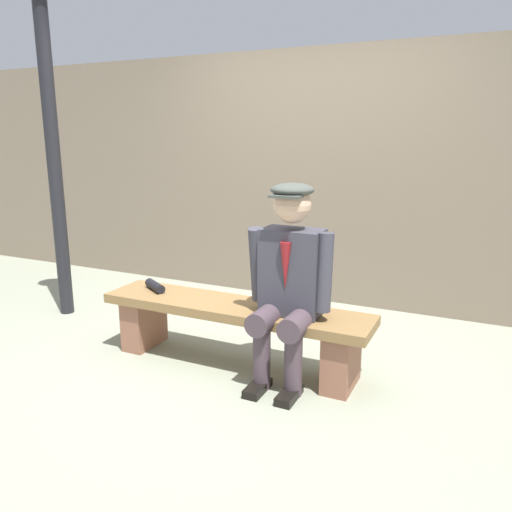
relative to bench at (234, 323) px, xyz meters
name	(u,v)px	position (x,y,z in m)	size (l,w,h in m)	color
ground_plane	(234,364)	(0.00, 0.00, -0.30)	(30.00, 30.00, 0.00)	gray
bench	(234,323)	(0.00, 0.00, 0.00)	(1.89, 0.41, 0.44)	olive
seated_man	(289,277)	(-0.42, 0.06, 0.39)	(0.55, 0.52, 1.27)	#3A3944
rolled_magazine	(155,286)	(0.67, -0.03, 0.17)	(0.07, 0.07, 0.23)	black
stadium_wall	(318,178)	(0.00, -1.71, 0.85)	(12.00, 0.24, 2.31)	#7C6C5A
lamp_post	(49,104)	(1.84, -0.29, 1.49)	(0.26, 0.26, 2.86)	black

